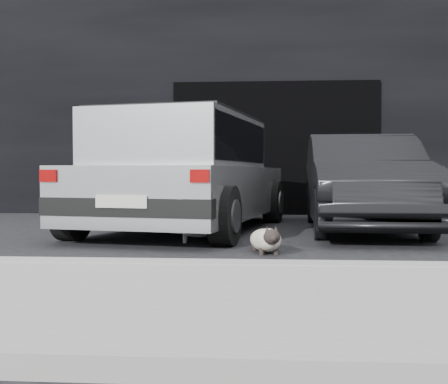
# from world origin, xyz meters

# --- Properties ---
(ground) EXTENTS (80.00, 80.00, 0.00)m
(ground) POSITION_xyz_m (0.00, 0.00, 0.00)
(ground) COLOR black
(ground) RESTS_ON ground
(building_facade) EXTENTS (34.00, 4.00, 5.00)m
(building_facade) POSITION_xyz_m (1.00, 6.00, 2.50)
(building_facade) COLOR black
(building_facade) RESTS_ON ground
(garage_opening) EXTENTS (4.00, 0.10, 2.60)m
(garage_opening) POSITION_xyz_m (1.00, 3.99, 1.30)
(garage_opening) COLOR black
(garage_opening) RESTS_ON ground
(curb) EXTENTS (18.00, 0.25, 0.12)m
(curb) POSITION_xyz_m (1.00, -2.60, 0.06)
(curb) COLOR gray
(curb) RESTS_ON ground
(sidewalk) EXTENTS (18.00, 2.20, 0.11)m
(sidewalk) POSITION_xyz_m (1.00, -3.80, 0.06)
(sidewalk) COLOR gray
(sidewalk) RESTS_ON ground
(silver_hatchback) EXTENTS (2.85, 4.74, 1.64)m
(silver_hatchback) POSITION_xyz_m (-0.32, 0.86, 0.89)
(silver_hatchback) COLOR silver
(silver_hatchback) RESTS_ON ground
(second_car) EXTENTS (1.62, 4.24, 1.38)m
(second_car) POSITION_xyz_m (2.17, 1.05, 0.69)
(second_car) COLOR black
(second_car) RESTS_ON ground
(cat_siamese) EXTENTS (0.42, 0.87, 0.31)m
(cat_siamese) POSITION_xyz_m (0.81, -1.30, 0.14)
(cat_siamese) COLOR beige
(cat_siamese) RESTS_ON ground
(cat_white) EXTENTS (0.85, 0.33, 0.40)m
(cat_white) POSITION_xyz_m (0.06, -0.44, 0.19)
(cat_white) COLOR silver
(cat_white) RESTS_ON ground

